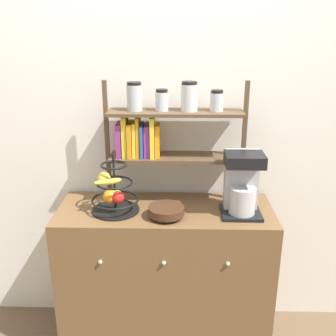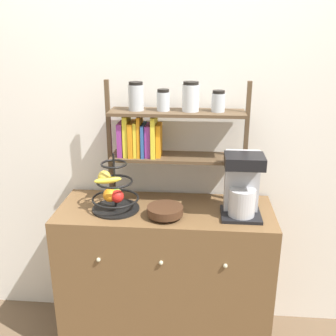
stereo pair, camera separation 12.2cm
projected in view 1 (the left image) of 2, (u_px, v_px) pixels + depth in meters
name	position (u px, v px, depth m)	size (l,w,h in m)	color
wall_back	(166.00, 130.00, 2.38)	(7.00, 0.05, 2.60)	silver
sideboard	(165.00, 276.00, 2.39)	(1.23, 0.50, 0.91)	brown
coffee_maker	(242.00, 184.00, 2.14)	(0.22, 0.20, 0.35)	black
fruit_stand	(114.00, 194.00, 2.17)	(0.27, 0.27, 0.33)	black
wooden_bowl	(166.00, 211.00, 2.13)	(0.20, 0.20, 0.06)	#422819
shelf_hutch	(160.00, 128.00, 2.22)	(0.80, 0.20, 0.71)	brown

